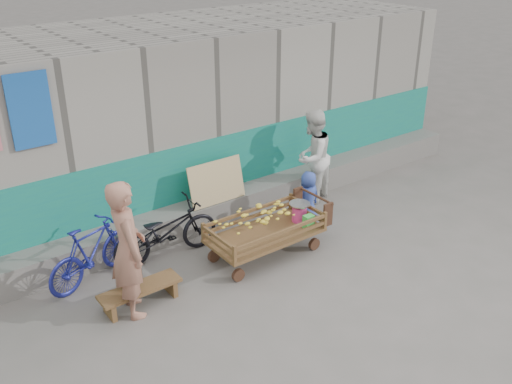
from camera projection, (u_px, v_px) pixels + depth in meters
ground at (289, 294)px, 7.80m from camera, size 80.00×80.00×0.00m
building_wall at (145, 118)px, 10.10m from camera, size 12.00×3.50×3.00m
banana_cart at (264, 225)px, 8.46m from camera, size 1.89×0.86×0.81m
bench at (140, 292)px, 7.51m from camera, size 1.10×0.33×0.28m
vendor_man at (128, 249)px, 7.09m from camera, size 0.56×0.75×1.86m
woman at (312, 157)px, 10.08m from camera, size 1.01×0.91×1.71m
child at (308, 198)px, 9.46m from camera, size 0.47×0.32×0.93m
bicycle_dark at (166, 231)px, 8.49m from camera, size 1.70×0.66×0.88m
bicycle_blue at (92, 252)px, 7.93m from camera, size 1.56×0.90×0.90m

